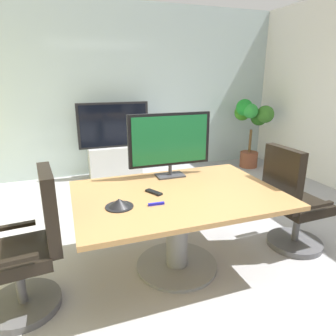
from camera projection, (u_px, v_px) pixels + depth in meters
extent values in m
plane|color=#99999E|center=(194.00, 268.00, 2.80)|extent=(7.51, 7.51, 0.00)
cube|color=#9EB2B7|center=(121.00, 91.00, 5.30)|extent=(6.04, 0.10, 2.93)
cube|color=olive|center=(178.00, 194.00, 2.62)|extent=(1.77, 1.23, 0.04)
cylinder|color=slate|center=(177.00, 233.00, 2.73)|extent=(0.20, 0.20, 0.71)
cylinder|color=slate|center=(177.00, 265.00, 2.83)|extent=(0.76, 0.76, 0.03)
cylinder|color=#4C4C51|center=(24.00, 304.00, 2.32)|extent=(0.56, 0.56, 0.06)
cylinder|color=#4C4C51|center=(20.00, 281.00, 2.26)|extent=(0.07, 0.07, 0.36)
cube|color=black|center=(16.00, 256.00, 2.19)|extent=(0.53, 0.53, 0.10)
cube|color=black|center=(49.00, 209.00, 2.21)|extent=(0.13, 0.46, 0.60)
cube|color=black|center=(17.00, 226.00, 2.39)|extent=(0.28, 0.08, 0.03)
cube|color=black|center=(16.00, 260.00, 1.94)|extent=(0.28, 0.08, 0.03)
cylinder|color=#4C4C51|center=(294.00, 242.00, 3.18)|extent=(0.56, 0.56, 0.06)
cylinder|color=#4C4C51|center=(297.00, 225.00, 3.12)|extent=(0.07, 0.07, 0.36)
cube|color=black|center=(299.00, 205.00, 3.05)|extent=(0.50, 0.50, 0.10)
cube|color=black|center=(282.00, 178.00, 2.86)|extent=(0.11, 0.46, 0.60)
cube|color=black|center=(321.00, 205.00, 2.78)|extent=(0.28, 0.06, 0.03)
cube|color=black|center=(281.00, 186.00, 3.24)|extent=(0.28, 0.06, 0.03)
cube|color=#333338|center=(170.00, 175.00, 3.03)|extent=(0.28, 0.18, 0.02)
cylinder|color=#333338|center=(170.00, 170.00, 3.02)|extent=(0.04, 0.04, 0.10)
cube|color=black|center=(170.00, 140.00, 2.94)|extent=(0.84, 0.04, 0.52)
cube|color=#14592D|center=(170.00, 140.00, 2.92)|extent=(0.77, 0.01, 0.47)
cube|color=#B7BABC|center=(115.00, 162.00, 5.27)|extent=(0.90, 0.36, 0.55)
cube|color=black|center=(114.00, 125.00, 5.05)|extent=(1.20, 0.06, 0.76)
cube|color=black|center=(114.00, 125.00, 5.02)|extent=(1.12, 0.01, 0.69)
cylinder|color=brown|center=(249.00, 159.00, 5.89)|extent=(0.34, 0.34, 0.30)
cylinder|color=brown|center=(250.00, 141.00, 5.78)|extent=(0.05, 0.05, 0.44)
sphere|color=#235A19|center=(259.00, 117.00, 5.71)|extent=(0.31, 0.31, 0.31)
sphere|color=#31851E|center=(252.00, 112.00, 5.72)|extent=(0.24, 0.24, 0.24)
sphere|color=#2F751A|center=(242.00, 113.00, 5.72)|extent=(0.30, 0.30, 0.30)
sphere|color=#1B8329|center=(244.00, 107.00, 5.54)|extent=(0.31, 0.31, 0.31)
sphere|color=green|center=(251.00, 111.00, 5.46)|extent=(0.27, 0.27, 0.27)
sphere|color=#316A25|center=(265.00, 114.00, 5.52)|extent=(0.32, 0.32, 0.32)
cone|color=black|center=(119.00, 203.00, 2.31)|extent=(0.19, 0.19, 0.07)
cylinder|color=black|center=(119.00, 207.00, 2.32)|extent=(0.22, 0.22, 0.01)
cube|color=black|center=(154.00, 192.00, 2.59)|extent=(0.12, 0.17, 0.02)
cube|color=#1919A5|center=(156.00, 204.00, 2.35)|extent=(0.13, 0.03, 0.02)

